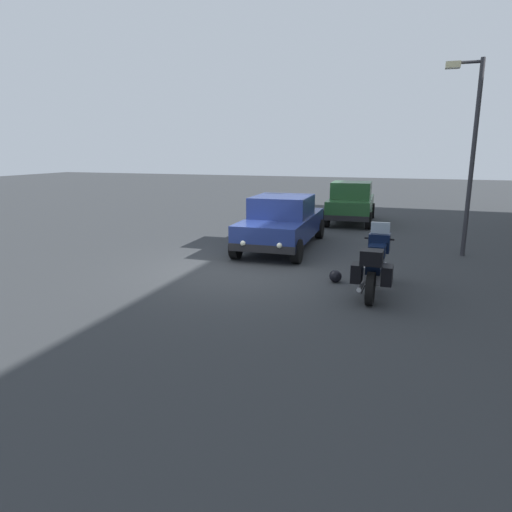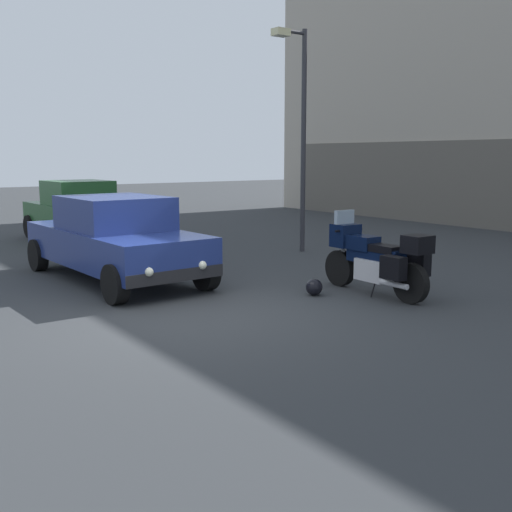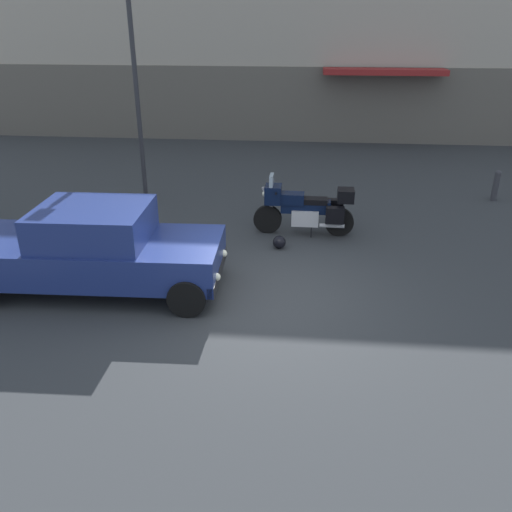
{
  "view_description": "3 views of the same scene",
  "coord_description": "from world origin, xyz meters",
  "px_view_note": "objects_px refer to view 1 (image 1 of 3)",
  "views": [
    {
      "loc": [
        9.9,
        3.85,
        2.88
      ],
      "look_at": [
        0.75,
        0.71,
        0.61
      ],
      "focal_mm": 31.77,
      "sensor_mm": 36.0,
      "label": 1
    },
    {
      "loc": [
        7.6,
        -4.22,
        2.29
      ],
      "look_at": [
        0.41,
        0.99,
        0.83
      ],
      "focal_mm": 42.85,
      "sensor_mm": 36.0,
      "label": 2
    },
    {
      "loc": [
        0.66,
        -8.0,
        4.55
      ],
      "look_at": [
        -0.18,
        0.63,
        0.59
      ],
      "focal_mm": 37.07,
      "sensor_mm": 36.0,
      "label": 3
    }
  ],
  "objects_px": {
    "motorcycle": "(375,264)",
    "streetlamp_curbside": "(469,141)",
    "car_hatchback_near": "(351,203)",
    "car_sedan_far": "(282,222)",
    "helmet": "(336,276)"
  },
  "relations": [
    {
      "from": "motorcycle",
      "to": "streetlamp_curbside",
      "type": "relative_size",
      "value": 0.44
    },
    {
      "from": "motorcycle",
      "to": "car_hatchback_near",
      "type": "relative_size",
      "value": 0.57
    },
    {
      "from": "car_sedan_far",
      "to": "helmet",
      "type": "bearing_deg",
      "value": 32.12
    },
    {
      "from": "motorcycle",
      "to": "car_sedan_far",
      "type": "distance_m",
      "value": 4.77
    },
    {
      "from": "car_sedan_far",
      "to": "streetlamp_curbside",
      "type": "bearing_deg",
      "value": 95.21
    },
    {
      "from": "motorcycle",
      "to": "car_hatchback_near",
      "type": "height_order",
      "value": "car_hatchback_near"
    },
    {
      "from": "motorcycle",
      "to": "car_sedan_far",
      "type": "height_order",
      "value": "car_sedan_far"
    },
    {
      "from": "helmet",
      "to": "car_hatchback_near",
      "type": "relative_size",
      "value": 0.07
    },
    {
      "from": "car_hatchback_near",
      "to": "streetlamp_curbside",
      "type": "height_order",
      "value": "streetlamp_curbside"
    },
    {
      "from": "helmet",
      "to": "car_hatchback_near",
      "type": "xyz_separation_m",
      "value": [
        -8.78,
        -0.82,
        0.67
      ]
    },
    {
      "from": "motorcycle",
      "to": "helmet",
      "type": "relative_size",
      "value": 8.08
    },
    {
      "from": "helmet",
      "to": "car_hatchback_near",
      "type": "bearing_deg",
      "value": -174.63
    },
    {
      "from": "car_hatchback_near",
      "to": "streetlamp_curbside",
      "type": "bearing_deg",
      "value": -146.7
    },
    {
      "from": "motorcycle",
      "to": "streetlamp_curbside",
      "type": "height_order",
      "value": "streetlamp_curbside"
    },
    {
      "from": "car_sedan_far",
      "to": "car_hatchback_near",
      "type": "bearing_deg",
      "value": 165.08
    }
  ]
}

